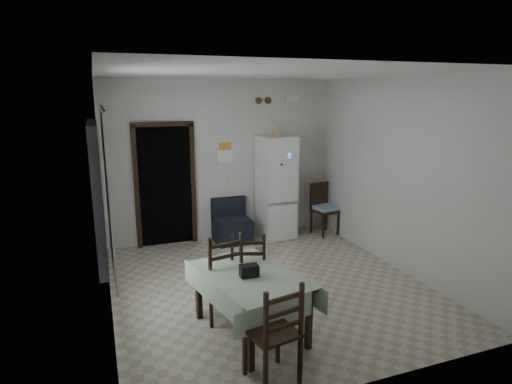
{
  "coord_description": "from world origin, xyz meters",
  "views": [
    {
      "loc": [
        -2.12,
        -5.16,
        2.66
      ],
      "look_at": [
        0.0,
        0.5,
        1.25
      ],
      "focal_mm": 30.0,
      "sensor_mm": 36.0,
      "label": 1
    }
  ],
  "objects": [
    {
      "name": "wall_back",
      "position": [
        0.0,
        2.25,
        1.45
      ],
      "size": [
        4.2,
        0.02,
        2.9
      ],
      "primitive_type": null,
      "color": "silver",
      "rests_on": "ground"
    },
    {
      "name": "curtain_rod",
      "position": [
        -2.03,
        -0.2,
        2.5
      ],
      "size": [
        0.02,
        1.6,
        0.02
      ],
      "primitive_type": "cylinder",
      "rotation": [
        1.57,
        0.0,
        0.0
      ],
      "color": "black",
      "rests_on": "ground"
    },
    {
      "name": "dining_chair_far_left",
      "position": [
        -0.87,
        -0.55,
        0.54
      ],
      "size": [
        0.55,
        0.55,
        1.09
      ],
      "primitive_type": null,
      "rotation": [
        0.0,
        0.0,
        3.33
      ],
      "color": "black",
      "rests_on": "ground"
    },
    {
      "name": "calendar_image",
      "position": [
        0.05,
        2.23,
        1.72
      ],
      "size": [
        0.24,
        0.01,
        0.14
      ],
      "primitive_type": "cube",
      "color": "orange",
      "rests_on": "ground"
    },
    {
      "name": "ceiling",
      "position": [
        0.0,
        0.0,
        2.9
      ],
      "size": [
        4.2,
        4.5,
        0.02
      ],
      "primitive_type": null,
      "color": "white",
      "rests_on": "ground"
    },
    {
      "name": "ground",
      "position": [
        0.0,
        0.0,
        0.0
      ],
      "size": [
        4.5,
        4.5,
        0.0
      ],
      "primitive_type": "plane",
      "color": "#B2AA91",
      "rests_on": "ground"
    },
    {
      "name": "vent_right",
      "position": [
        0.88,
        2.23,
        2.52
      ],
      "size": [
        0.12,
        0.03,
        0.12
      ],
      "primitive_type": "cylinder",
      "rotation": [
        1.57,
        0.0,
        0.0
      ],
      "color": "#513520",
      "rests_on": "ground"
    },
    {
      "name": "wall_right",
      "position": [
        2.1,
        0.0,
        1.45
      ],
      "size": [
        0.02,
        4.5,
        2.9
      ],
      "primitive_type": null,
      "color": "silver",
      "rests_on": "ground"
    },
    {
      "name": "calendar",
      "position": [
        0.05,
        2.24,
        1.62
      ],
      "size": [
        0.28,
        0.02,
        0.4
      ],
      "primitive_type": "cube",
      "color": "white",
      "rests_on": "ground"
    },
    {
      "name": "fridge",
      "position": [
        0.94,
        1.93,
        0.95
      ],
      "size": [
        0.65,
        0.65,
        1.89
      ],
      "primitive_type": null,
      "rotation": [
        0.0,
        0.0,
        0.06
      ],
      "color": "white",
      "rests_on": "ground"
    },
    {
      "name": "dining_chair_near_head",
      "position": [
        -0.73,
        -1.88,
        0.51
      ],
      "size": [
        0.51,
        0.51,
        1.02
      ],
      "primitive_type": null,
      "rotation": [
        0.0,
        0.0,
        3.32
      ],
      "color": "black",
      "rests_on": "ground"
    },
    {
      "name": "tan_cone",
      "position": [
        0.93,
        1.93,
        1.99
      ],
      "size": [
        0.24,
        0.24,
        0.19
      ],
      "primitive_type": "cone",
      "rotation": [
        0.0,
        0.0,
        0.05
      ],
      "color": "tan",
      "rests_on": "fridge"
    },
    {
      "name": "light_switch",
      "position": [
        0.15,
        2.24,
        1.1
      ],
      "size": [
        0.08,
        0.02,
        0.12
      ],
      "primitive_type": "cube",
      "color": "beige",
      "rests_on": "ground"
    },
    {
      "name": "corner_chair",
      "position": [
        1.87,
        1.73,
        0.49
      ],
      "size": [
        0.5,
        0.5,
        0.98
      ],
      "primitive_type": null,
      "rotation": [
        0.0,
        0.0,
        0.19
      ],
      "color": "black",
      "rests_on": "ground"
    },
    {
      "name": "window_recess",
      "position": [
        -2.15,
        -0.2,
        1.55
      ],
      "size": [
        0.1,
        1.2,
        1.6
      ],
      "primitive_type": "cube",
      "color": "silver",
      "rests_on": "ground"
    },
    {
      "name": "vent_left",
      "position": [
        0.7,
        2.23,
        2.52
      ],
      "size": [
        0.12,
        0.03,
        0.12
      ],
      "primitive_type": "cylinder",
      "rotation": [
        1.57,
        0.0,
        0.0
      ],
      "color": "#513520",
      "rests_on": "ground"
    },
    {
      "name": "dining_table",
      "position": [
        -0.64,
        -1.04,
        0.36
      ],
      "size": [
        1.16,
        1.53,
        0.72
      ],
      "primitive_type": null,
      "rotation": [
        0.0,
        0.0,
        0.2
      ],
      "color": "#9FB399",
      "rests_on": "ground"
    },
    {
      "name": "doorway",
      "position": [
        -1.05,
        2.45,
        1.06
      ],
      "size": [
        1.06,
        0.52,
        2.22
      ],
      "color": "black",
      "rests_on": "ground"
    },
    {
      "name": "dining_chair_far_right",
      "position": [
        -0.47,
        -0.48,
        0.52
      ],
      "size": [
        0.57,
        0.57,
        1.03
      ],
      "primitive_type": null,
      "rotation": [
        0.0,
        0.0,
        2.8
      ],
      "color": "black",
      "rests_on": "ground"
    },
    {
      "name": "curtain",
      "position": [
        -2.04,
        -0.2,
        1.55
      ],
      "size": [
        0.02,
        1.45,
        1.85
      ],
      "primitive_type": "cube",
      "color": "silver",
      "rests_on": "ground"
    },
    {
      "name": "wall_left",
      "position": [
        -2.1,
        0.0,
        1.45
      ],
      "size": [
        0.02,
        4.5,
        2.9
      ],
      "primitive_type": null,
      "color": "silver",
      "rests_on": "ground"
    },
    {
      "name": "wall_front",
      "position": [
        0.0,
        -2.25,
        1.45
      ],
      "size": [
        4.2,
        0.02,
        2.9
      ],
      "primitive_type": null,
      "color": "silver",
      "rests_on": "ground"
    },
    {
      "name": "emergency_light",
      "position": [
        1.35,
        2.21,
        2.55
      ],
      "size": [
        0.25,
        0.07,
        0.09
      ],
      "primitive_type": "cube",
      "color": "white",
      "rests_on": "ground"
    },
    {
      "name": "black_bag",
      "position": [
        -0.68,
        -1.11,
        0.78
      ],
      "size": [
        0.21,
        0.13,
        0.13
      ],
      "primitive_type": "cube",
      "rotation": [
        0.0,
        0.0,
        -0.05
      ],
      "color": "black",
      "rests_on": "dining_table"
    },
    {
      "name": "navy_seat",
      "position": [
        0.08,
        1.93,
        0.39
      ],
      "size": [
        0.65,
        0.63,
        0.78
      ],
      "primitive_type": null,
      "rotation": [
        0.0,
        0.0,
        0.0
      ],
      "color": "black",
      "rests_on": "ground"
    }
  ]
}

